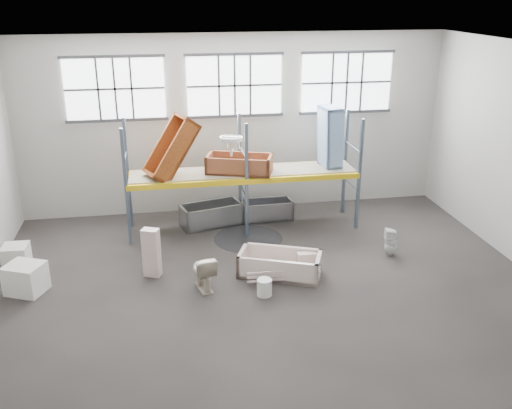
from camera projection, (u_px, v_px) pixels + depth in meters
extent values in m
cube|color=#423C39|center=(268.00, 291.00, 12.25)|extent=(12.00, 10.00, 0.10)
cube|color=silver|center=(270.00, 48.00, 10.43)|extent=(12.00, 10.00, 0.10)
cube|color=#AEA9A0|center=(235.00, 124.00, 15.99)|extent=(12.00, 0.10, 5.00)
cube|color=#BAB5AC|center=(351.00, 312.00, 6.69)|extent=(12.00, 0.10, 5.00)
cube|color=white|center=(115.00, 89.00, 14.98)|extent=(2.60, 0.04, 1.60)
cube|color=white|center=(235.00, 85.00, 15.49)|extent=(2.60, 0.04, 1.60)
cube|color=white|center=(346.00, 82.00, 16.01)|extent=(2.60, 0.04, 1.60)
cube|color=slate|center=(126.00, 188.00, 13.89)|extent=(0.08, 0.08, 3.00)
cube|color=slate|center=(128.00, 173.00, 14.99)|extent=(0.08, 0.08, 3.00)
cube|color=slate|center=(247.00, 181.00, 14.37)|extent=(0.08, 0.08, 3.00)
cube|color=slate|center=(240.00, 168.00, 15.47)|extent=(0.08, 0.08, 3.00)
cube|color=slate|center=(359.00, 175.00, 14.85)|extent=(0.08, 0.08, 3.00)
cube|color=slate|center=(345.00, 162.00, 15.95)|extent=(0.08, 0.08, 3.00)
cube|color=yellow|center=(247.00, 181.00, 14.37)|extent=(6.00, 0.10, 0.14)
cube|color=yellow|center=(240.00, 168.00, 15.47)|extent=(6.00, 0.10, 0.14)
cube|color=gray|center=(243.00, 171.00, 14.89)|extent=(5.90, 1.10, 0.03)
cylinder|color=black|center=(248.00, 238.00, 14.72)|extent=(1.80, 1.80, 0.00)
cube|color=beige|center=(307.00, 261.00, 12.89)|extent=(0.44, 0.22, 0.41)
imported|color=beige|center=(272.00, 270.00, 12.74)|extent=(0.61, 0.61, 0.17)
imported|color=beige|center=(203.00, 271.00, 12.16)|extent=(0.59, 0.85, 0.79)
cube|color=beige|center=(152.00, 253.00, 12.63)|extent=(0.43, 0.36, 1.13)
imported|color=white|center=(391.00, 242.00, 13.69)|extent=(0.38, 0.37, 0.69)
imported|color=silver|center=(231.00, 155.00, 14.50)|extent=(0.72, 0.64, 0.53)
cylinder|color=white|center=(264.00, 287.00, 11.94)|extent=(0.35, 0.35, 0.37)
cube|color=white|center=(26.00, 278.00, 12.03)|extent=(0.95, 0.89, 0.64)
cube|color=white|center=(16.00, 255.00, 13.27)|extent=(0.59, 0.59, 0.48)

